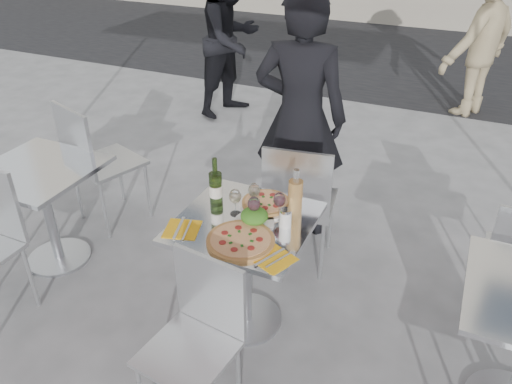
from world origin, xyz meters
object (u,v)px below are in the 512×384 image
at_px(chair_far, 299,198).
at_px(woman_diner, 300,118).
at_px(salad_plate, 254,217).
at_px(pizza_far, 266,203).
at_px(pizza_near, 241,240).
at_px(wineglass_red_a, 254,205).
at_px(carafe, 295,198).
at_px(main_table, 245,251).
at_px(wineglass_white_a, 235,197).
at_px(wine_bottle, 216,187).
at_px(pedestrian_a, 231,39).
at_px(wineglass_white_b, 254,191).
at_px(wineglass_red_b, 279,201).
at_px(side_table_left, 44,195).
at_px(sugar_shaker, 285,218).
at_px(side_chair_lfar, 94,156).
at_px(pedestrian_b, 479,37).
at_px(napkin_left, 182,229).
at_px(napkin_right, 273,258).
at_px(chair_near, 198,328).

bearing_deg(chair_far, woman_diner, -77.60).
bearing_deg(salad_plate, pizza_far, 92.71).
bearing_deg(pizza_near, pizza_far, 92.37).
height_order(woman_diner, wineglass_red_a, woman_diner).
bearing_deg(woman_diner, chair_far, 102.91).
xyz_separation_m(pizza_near, carafe, (0.17, 0.34, 0.11)).
bearing_deg(wineglass_red_a, main_table, -168.82).
bearing_deg(woman_diner, wineglass_white_a, 82.92).
distance_m(main_table, chair_far, 0.63).
distance_m(wine_bottle, wineglass_red_a, 0.28).
bearing_deg(wineglass_white_a, pizza_near, -58.29).
distance_m(woman_diner, pizza_near, 1.31).
xyz_separation_m(pedestrian_a, wineglass_white_b, (1.61, -2.93, -0.01)).
relative_size(salad_plate, wineglass_red_b, 1.40).
height_order(main_table, side_table_left, same).
xyz_separation_m(side_table_left, pizza_far, (1.55, 0.19, 0.23)).
bearing_deg(salad_plate, wine_bottle, 163.08).
xyz_separation_m(side_table_left, sugar_shaker, (1.72, 0.04, 0.26)).
bearing_deg(wineglass_red_a, side_table_left, -179.63).
relative_size(pizza_near, pizza_far, 1.12).
relative_size(side_chair_lfar, woman_diner, 0.56).
height_order(pedestrian_b, napkin_left, pedestrian_b).
bearing_deg(wine_bottle, napkin_left, -99.41).
relative_size(wineglass_white_b, wineglass_red_a, 1.00).
bearing_deg(napkin_left, wineglass_red_b, 20.33).
xyz_separation_m(main_table, wineglass_red_a, (0.05, 0.01, 0.32)).
relative_size(pizza_far, wine_bottle, 1.08).
relative_size(side_chair_lfar, wineglass_white_a, 6.42).
bearing_deg(napkin_right, wineglass_red_a, 154.60).
distance_m(carafe, wineglass_white_a, 0.33).
bearing_deg(pedestrian_b, wineglass_red_b, 17.43).
bearing_deg(chair_far, salad_plate, 77.91).
height_order(side_table_left, wineglass_white_b, wineglass_white_b).
bearing_deg(chair_far, pedestrian_a, -63.16).
bearing_deg(wineglass_white_a, pizza_far, 49.68).
height_order(pizza_near, pizza_far, pizza_far).
relative_size(carafe, wineglass_white_a, 1.84).
bearing_deg(pedestrian_a, wineglass_red_b, -131.73).
bearing_deg(napkin_left, pedestrian_a, 96.13).
xyz_separation_m(pizza_near, pizza_far, (-0.02, 0.37, 0.00)).
relative_size(carafe, napkin_right, 1.22).
distance_m(chair_far, napkin_left, 0.93).
distance_m(chair_far, pizza_far, 0.48).
bearing_deg(salad_plate, chair_near, -92.01).
bearing_deg(wineglass_white_b, sugar_shaker, -23.91).
relative_size(pedestrian_a, sugar_shaker, 16.18).
bearing_deg(sugar_shaker, pizza_near, -125.23).
relative_size(side_table_left, wineglass_red_b, 4.76).
distance_m(chair_far, pedestrian_b, 3.69).
height_order(pedestrian_b, sugar_shaker, pedestrian_b).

